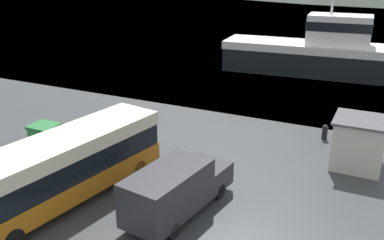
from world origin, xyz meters
The scene contains 6 objects.
tour_bus centered at (0.24, 6.20, 1.75)m, with size 4.16×10.43×3.08m.
delivery_van centered at (5.21, 7.36, 1.22)m, with size 2.87×6.08×2.29m.
fishing_boat centered at (6.38, 34.59, 2.16)m, with size 17.79×5.67×10.49m.
storage_bin centered at (-4.98, 10.29, 0.69)m, with size 1.53×1.43×1.36m.
dock_kiosk centered at (11.74, 15.46, 1.36)m, with size 2.71×2.69×2.69m.
mooring_bollard centered at (9.60, 18.52, 0.51)m, with size 0.37×0.37×0.93m.
Camera 1 is at (12.72, -6.74, 10.34)m, focal length 40.00 mm.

